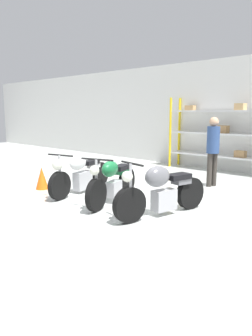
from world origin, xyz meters
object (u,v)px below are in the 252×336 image
motorcycle_green (113,181)px  traffic_cone (42,178)px  motorcycle_grey (162,190)px  person_browsing (213,146)px  shelving_rack (229,133)px  motorcycle_white (80,174)px

motorcycle_green → traffic_cone: (-2.18, -0.32, -0.20)m
traffic_cone → motorcycle_grey: bearing=5.5°
motorcycle_grey → person_browsing: (-0.52, 2.86, 0.58)m
shelving_rack → motorcycle_green: (-0.14, -4.97, -0.78)m
motorcycle_white → person_browsing: bearing=132.7°
motorcycle_grey → person_browsing: person_browsing is taller
traffic_cone → person_browsing: bearing=47.4°
shelving_rack → traffic_cone: bearing=-113.7°
shelving_rack → motorcycle_green: shelving_rack is taller
person_browsing → traffic_cone: size_ratio=3.23×
traffic_cone → shelving_rack: bearing=66.3°
shelving_rack → person_browsing: bearing=-73.9°
shelving_rack → motorcycle_white: 5.12m
motorcycle_white → motorcycle_green: bearing=73.2°
motorcycle_green → person_browsing: person_browsing is taller
motorcycle_grey → traffic_cone: bearing=-72.5°
motorcycle_white → motorcycle_green: (1.17, -0.08, 0.02)m
person_browsing → motorcycle_white: bearing=69.9°
motorcycle_green → motorcycle_grey: 1.28m
motorcycle_white → motorcycle_green: size_ratio=1.09×
person_browsing → traffic_cone: bearing=61.9°
motorcycle_green → traffic_cone: motorcycle_green is taller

